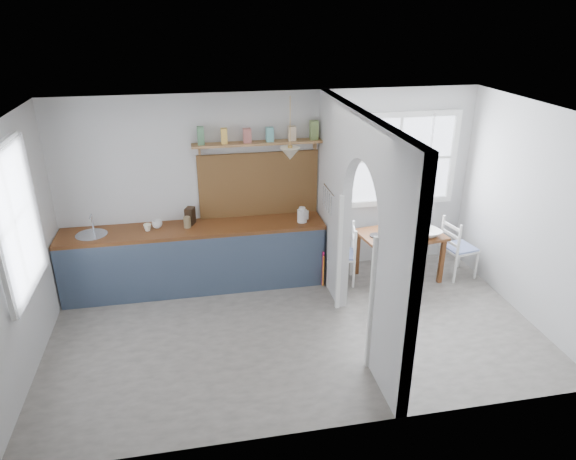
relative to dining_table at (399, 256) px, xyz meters
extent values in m
cube|color=gray|center=(-1.70, -1.01, -0.35)|extent=(5.80, 3.20, 0.01)
cube|color=beige|center=(-1.70, -1.01, 2.25)|extent=(5.80, 3.20, 0.01)
cube|color=beige|center=(-1.70, 0.59, 0.95)|extent=(5.80, 0.01, 2.60)
cube|color=beige|center=(-1.70, -2.61, 0.95)|extent=(5.80, 0.01, 2.60)
cube|color=beige|center=(-4.60, -1.01, 0.95)|extent=(0.01, 3.20, 2.60)
cube|color=beige|center=(1.20, -1.01, 0.95)|extent=(0.01, 3.20, 2.60)
cube|color=beige|center=(-1.00, -2.21, 0.95)|extent=(0.12, 0.80, 2.60)
cube|color=beige|center=(-1.00, -0.01, 0.95)|extent=(0.12, 1.20, 2.60)
cube|color=beige|center=(-1.00, -1.21, 1.73)|extent=(0.12, 1.20, 1.05)
cube|color=brown|center=(-2.83, 0.29, 0.53)|extent=(3.50, 0.60, 0.05)
cube|color=#475873|center=(-2.83, 0.01, 0.08)|extent=(3.50, 0.03, 0.85)
cube|color=#38281B|center=(-2.83, 0.34, 0.08)|extent=(3.46, 0.45, 0.85)
cylinder|color=silver|center=(-4.13, 0.29, 0.54)|extent=(0.40, 0.40, 0.02)
cube|color=brown|center=(-1.90, 0.57, 1.00)|extent=(1.65, 0.03, 0.90)
cube|color=olive|center=(-1.90, 0.48, 1.60)|extent=(1.75, 0.20, 0.03)
cube|color=#396742|center=(-2.65, 0.48, 1.71)|extent=(0.09, 0.09, 0.18)
cube|color=gold|center=(-2.35, 0.48, 1.71)|extent=(0.09, 0.09, 0.18)
cube|color=#934B44|center=(-2.05, 0.48, 1.71)|extent=(0.09, 0.09, 0.18)
cube|color=teal|center=(-1.76, 0.48, 1.71)|extent=(0.09, 0.09, 0.18)
cube|color=tan|center=(-1.46, 0.48, 1.71)|extent=(0.09, 0.09, 0.18)
cube|color=#597335|center=(-1.16, 0.48, 1.71)|extent=(0.09, 0.09, 0.18)
cone|color=beige|center=(-1.55, 0.14, 1.53)|extent=(0.26, 0.26, 0.16)
cylinder|color=silver|center=(-1.09, -0.11, 1.10)|extent=(0.02, 0.50, 0.02)
imported|color=white|center=(-3.42, 0.29, 0.60)|extent=(0.12, 0.12, 0.09)
imported|color=white|center=(-3.30, 0.37, 0.60)|extent=(0.17, 0.17, 0.11)
cube|color=#38281B|center=(-2.86, 0.42, 0.67)|extent=(0.15, 0.17, 0.23)
cylinder|color=olive|center=(-2.91, 0.30, 0.63)|extent=(0.12, 0.12, 0.15)
cube|color=#BA114C|center=(-1.12, -0.04, -0.07)|extent=(0.02, 0.03, 0.51)
cube|color=orange|center=(-1.12, -0.05, -0.10)|extent=(0.02, 0.03, 0.46)
imported|color=white|center=(0.35, -0.13, 0.39)|extent=(0.39, 0.39, 0.08)
imported|color=#729A69|center=(-0.22, -0.17, 0.40)|extent=(0.11, 0.11, 0.09)
cylinder|color=black|center=(-0.37, -0.02, 0.36)|extent=(0.22, 0.22, 0.02)
imported|color=#4C3651|center=(0.09, 0.15, 0.45)|extent=(0.20, 0.20, 0.20)
camera|label=1|loc=(-2.77, -6.10, 3.27)|focal=32.00mm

